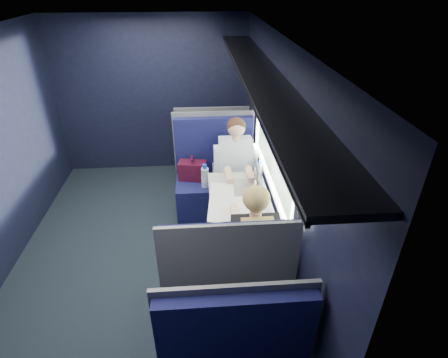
{
  "coord_description": "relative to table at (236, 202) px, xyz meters",
  "views": [
    {
      "loc": [
        0.67,
        -3.03,
        2.75
      ],
      "look_at": [
        0.9,
        0.0,
        0.95
      ],
      "focal_mm": 28.0,
      "sensor_mm": 36.0,
      "label": 1
    }
  ],
  "objects": [
    {
      "name": "ground",
      "position": [
        -1.03,
        0.0,
        -0.67
      ],
      "size": [
        2.8,
        4.2,
        0.01
      ],
      "primitive_type": "cube",
      "color": "black"
    },
    {
      "name": "room_shell",
      "position": [
        -1.01,
        0.0,
        0.81
      ],
      "size": [
        3.0,
        4.4,
        2.4
      ],
      "color": "black",
      "rests_on": "ground"
    },
    {
      "name": "table",
      "position": [
        0.0,
        0.0,
        0.0
      ],
      "size": [
        0.62,
        1.0,
        0.74
      ],
      "color": "#54565E",
      "rests_on": "ground"
    },
    {
      "name": "seat_bay_near",
      "position": [
        -0.2,
        0.87,
        -0.24
      ],
      "size": [
        1.04,
        0.62,
        1.26
      ],
      "color": "#0C0D38",
      "rests_on": "ground"
    },
    {
      "name": "seat_bay_far",
      "position": [
        -0.18,
        -0.87,
        -0.25
      ],
      "size": [
        1.04,
        0.62,
        1.26
      ],
      "color": "#0C0D38",
      "rests_on": "ground"
    },
    {
      "name": "seat_row_front",
      "position": [
        -0.18,
        1.8,
        -0.25
      ],
      "size": [
        1.04,
        0.51,
        1.16
      ],
      "color": "#0C0D38",
      "rests_on": "ground"
    },
    {
      "name": "man",
      "position": [
        0.07,
        0.7,
        0.06
      ],
      "size": [
        0.53,
        0.56,
        1.32
      ],
      "color": "black",
      "rests_on": "ground"
    },
    {
      "name": "woman",
      "position": [
        0.07,
        -0.71,
        0.06
      ],
      "size": [
        0.53,
        0.56,
        1.32
      ],
      "color": "black",
      "rests_on": "ground"
    },
    {
      "name": "papers",
      "position": [
        -0.05,
        -0.1,
        0.08
      ],
      "size": [
        0.56,
        0.75,
        0.01
      ],
      "primitive_type": "cube",
      "rotation": [
        0.0,
        0.0,
        -0.1
      ],
      "color": "white",
      "rests_on": "table"
    },
    {
      "name": "laptop",
      "position": [
        0.18,
        0.14,
        0.15
      ],
      "size": [
        0.29,
        0.37,
        0.27
      ],
      "color": "silver",
      "rests_on": "table"
    },
    {
      "name": "bottle_small",
      "position": [
        0.3,
        0.37,
        0.17
      ],
      "size": [
        0.06,
        0.06,
        0.21
      ],
      "color": "silver",
      "rests_on": "table"
    },
    {
      "name": "cup",
      "position": [
        0.28,
        0.42,
        0.12
      ],
      "size": [
        0.06,
        0.06,
        0.08
      ],
      "primitive_type": "cylinder",
      "color": "white",
      "rests_on": "table"
    }
  ]
}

